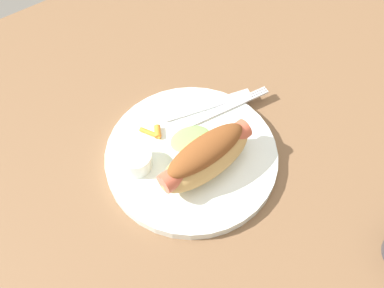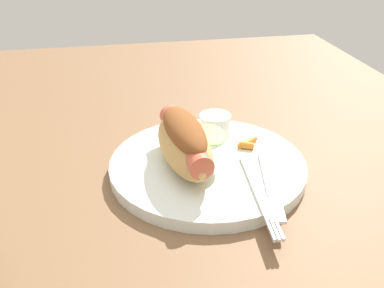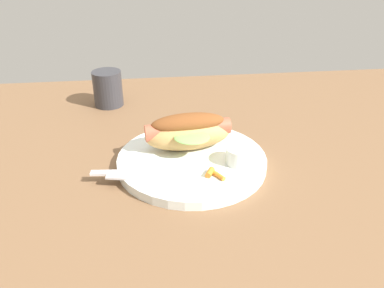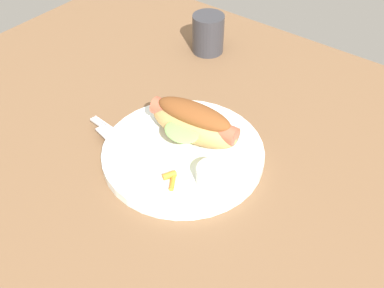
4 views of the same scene
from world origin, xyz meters
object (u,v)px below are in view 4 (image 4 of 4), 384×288
object	(u,v)px
hot_dog	(193,122)
sauce_ramekin	(212,175)
plate	(183,153)
carrot_garnish	(172,178)
fork	(126,141)
knife	(123,150)
drinking_cup	(208,34)

from	to	relation	value
hot_dog	sauce_ramekin	size ratio (longest dim) A/B	3.41
plate	sauce_ramekin	distance (cm)	8.45
plate	sauce_ramekin	bearing A→B (deg)	-20.33
carrot_garnish	sauce_ramekin	bearing A→B (deg)	34.53
hot_dog	fork	distance (cm)	11.22
hot_dog	fork	world-z (taller)	hot_dog
plate	knife	xyz separation A→B (cm)	(-7.14, -6.08, 0.98)
hot_dog	drinking_cup	bearing A→B (deg)	-63.86
plate	drinking_cup	xyz separation A→B (cm)	(-15.88, 28.21, 3.19)
hot_dog	carrot_garnish	size ratio (longest dim) A/B	4.63
plate	carrot_garnish	distance (cm)	6.88
knife	sauce_ramekin	bearing A→B (deg)	-155.41
hot_dog	sauce_ramekin	world-z (taller)	hot_dog
plate	drinking_cup	bearing A→B (deg)	119.37
carrot_garnish	hot_dog	bearing A→B (deg)	108.53
carrot_garnish	plate	bearing A→B (deg)	114.34
sauce_ramekin	drinking_cup	bearing A→B (deg)	127.15
drinking_cup	knife	bearing A→B (deg)	-75.70
hot_dog	drinking_cup	world-z (taller)	hot_dog
plate	carrot_garnish	bearing A→B (deg)	-65.66
sauce_ramekin	knife	size ratio (longest dim) A/B	0.32
sauce_ramekin	carrot_garnish	size ratio (longest dim) A/B	1.36
fork	knife	xyz separation A→B (cm)	(1.11, -1.90, -0.02)
fork	hot_dog	bearing A→B (deg)	-132.94
sauce_ramekin	fork	distance (cm)	15.99
plate	drinking_cup	size ratio (longest dim) A/B	3.21
knife	drinking_cup	size ratio (longest dim) A/B	1.78
hot_dog	knife	bearing A→B (deg)	47.57
sauce_ramekin	knife	bearing A→B (deg)	-167.60
hot_dog	knife	xyz separation A→B (cm)	(-6.84, -9.14, -3.25)
plate	hot_dog	size ratio (longest dim) A/B	1.64
drinking_cup	carrot_garnish	bearing A→B (deg)	-61.50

